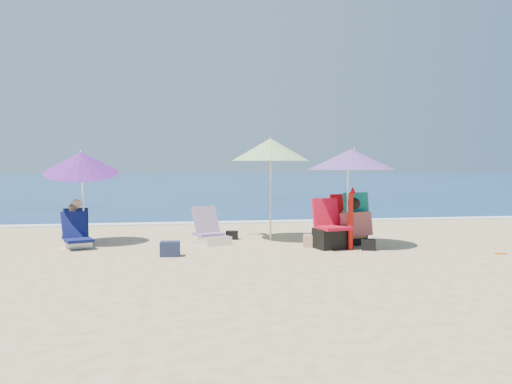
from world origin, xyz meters
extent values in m
plane|color=#D8BC84|center=(0.00, 0.00, 0.00)|extent=(120.00, 120.00, 0.00)
cube|color=navy|center=(0.00, 45.00, -0.05)|extent=(120.00, 80.00, 0.12)
cube|color=white|center=(0.00, 5.10, 0.02)|extent=(120.00, 0.50, 0.04)
cylinder|color=white|center=(1.49, 0.47, 0.92)|extent=(0.04, 0.04, 1.85)
cone|color=#CB1B7C|center=(1.56, 0.48, 1.77)|extent=(2.24, 2.24, 0.42)
cylinder|color=white|center=(1.63, 0.49, 1.96)|extent=(0.04, 0.04, 0.11)
cylinder|color=silver|center=(0.13, 1.65, 1.04)|extent=(0.05, 0.05, 2.08)
cone|color=#479A17|center=(0.13, 1.68, 2.00)|extent=(2.02, 2.02, 0.49)
cylinder|color=silver|center=(0.13, 1.72, 2.22)|extent=(0.04, 0.04, 0.13)
cylinder|color=white|center=(-3.88, 1.86, 0.88)|extent=(0.06, 0.46, 1.72)
cone|color=#B81A78|center=(-3.87, 1.66, 1.71)|extent=(1.59, 1.65, 0.80)
cylinder|color=white|center=(-3.87, 1.65, 1.91)|extent=(0.03, 0.06, 0.12)
cylinder|color=#A6120B|center=(1.42, 0.06, 0.56)|extent=(0.10, 0.10, 1.12)
cone|color=#AD0C13|center=(1.45, 0.04, 1.17)|extent=(0.15, 0.15, 0.14)
cube|color=#0D154B|center=(-3.83, 0.97, 0.18)|extent=(0.62, 0.59, 0.06)
cube|color=#0D1249|center=(-3.97, 1.36, 0.45)|extent=(0.57, 0.45, 0.53)
cube|color=white|center=(-3.92, 1.27, 0.08)|extent=(0.65, 0.61, 0.16)
cube|color=#DB4D57|center=(-1.26, 1.38, 0.19)|extent=(0.68, 0.64, 0.06)
cube|color=#D56A4B|center=(-1.31, 1.54, 0.49)|extent=(0.62, 0.50, 0.57)
cube|color=silver|center=(-1.15, 1.18, 0.09)|extent=(0.71, 0.67, 0.17)
cube|color=#A50B20|center=(1.10, 0.15, 0.43)|extent=(0.67, 0.62, 0.06)
cube|color=red|center=(1.02, 0.44, 0.71)|extent=(0.59, 0.29, 0.57)
cube|color=black|center=(1.06, 0.27, 0.20)|extent=(0.65, 0.60, 0.41)
cube|color=red|center=(1.63, 0.72, 0.45)|extent=(0.68, 0.63, 0.06)
cube|color=red|center=(1.60, 1.01, 0.74)|extent=(0.61, 0.27, 0.60)
cube|color=black|center=(1.66, 0.80, 0.21)|extent=(0.66, 0.60, 0.42)
cube|color=#097858|center=(1.72, 0.60, 0.80)|extent=(0.56, 0.28, 0.60)
cube|color=#95B7EF|center=(1.51, 0.45, 0.48)|extent=(0.26, 0.18, 0.32)
imported|color=tan|center=(1.59, 0.72, 0.49)|extent=(0.42, 0.35, 0.99)
cube|color=#410E62|center=(1.58, 0.66, 0.20)|extent=(0.68, 0.65, 0.07)
cube|color=#440F69|center=(1.65, 0.37, 0.46)|extent=(0.72, 0.47, 0.50)
sphere|color=black|center=(1.60, 0.36, 0.88)|extent=(0.24, 0.24, 0.24)
imported|color=tan|center=(-4.05, 1.71, 0.42)|extent=(0.46, 0.39, 0.85)
cube|color=#0D1A4A|center=(-4.01, 1.63, 0.18)|extent=(0.58, 0.53, 0.06)
cube|color=#0B1D3E|center=(-4.04, 1.91, 0.46)|extent=(0.56, 0.38, 0.55)
sphere|color=tan|center=(-4.00, 1.77, 0.84)|extent=(0.21, 0.21, 0.21)
cube|color=#1C223D|center=(-2.07, -0.09, 0.14)|extent=(0.37, 0.28, 0.27)
cube|color=black|center=(-0.70, 1.88, 0.09)|extent=(0.30, 0.25, 0.19)
cube|color=tan|center=(0.75, 0.52, 0.12)|extent=(0.35, 0.31, 0.25)
cube|color=#1A1A3A|center=(1.39, 0.90, 0.15)|extent=(0.49, 0.43, 0.30)
cube|color=black|center=(1.75, -0.04, 0.10)|extent=(0.32, 0.26, 0.21)
cube|color=orange|center=(4.00, -0.89, 0.01)|extent=(0.22, 0.14, 0.03)
camera|label=1|loc=(-2.07, -9.72, 1.67)|focal=36.96mm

